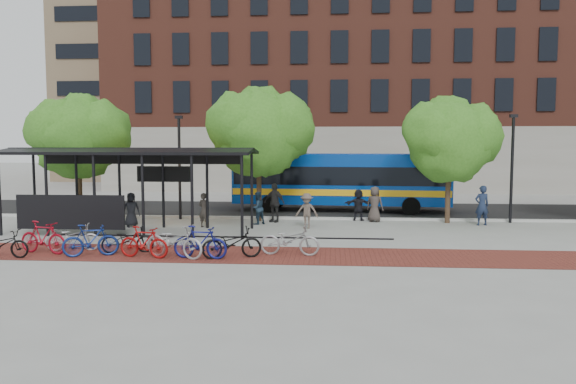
# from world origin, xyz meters

# --- Properties ---
(ground) EXTENTS (160.00, 160.00, 0.00)m
(ground) POSITION_xyz_m (0.00, 0.00, 0.00)
(ground) COLOR #9E9E99
(ground) RESTS_ON ground
(asphalt_street) EXTENTS (160.00, 8.00, 0.01)m
(asphalt_street) POSITION_xyz_m (0.00, 8.00, 0.01)
(asphalt_street) COLOR black
(asphalt_street) RESTS_ON ground
(curb) EXTENTS (160.00, 0.25, 0.12)m
(curb) POSITION_xyz_m (0.00, 4.00, 0.06)
(curb) COLOR #B7B7B2
(curb) RESTS_ON ground
(brick_strip) EXTENTS (24.00, 3.00, 0.01)m
(brick_strip) POSITION_xyz_m (-2.00, -5.00, 0.00)
(brick_strip) COLOR maroon
(brick_strip) RESTS_ON ground
(bike_rack_rail) EXTENTS (12.00, 0.05, 0.95)m
(bike_rack_rail) POSITION_xyz_m (-3.30, -4.10, 0.00)
(bike_rack_rail) COLOR black
(bike_rack_rail) RESTS_ON ground
(building_brick) EXTENTS (55.00, 14.00, 20.00)m
(building_brick) POSITION_xyz_m (10.00, 26.00, 10.00)
(building_brick) COLOR brown
(building_brick) RESTS_ON ground
(building_tower) EXTENTS (22.00, 22.00, 30.00)m
(building_tower) POSITION_xyz_m (-16.00, 40.00, 15.00)
(building_tower) COLOR #7A664C
(building_tower) RESTS_ON ground
(bus_shelter) EXTENTS (10.60, 3.07, 3.60)m
(bus_shelter) POSITION_xyz_m (-8.13, -0.48, 3.00)
(bus_shelter) COLOR black
(bus_shelter) RESTS_ON ground
(tree_a) EXTENTS (4.90, 4.00, 6.18)m
(tree_a) POSITION_xyz_m (-11.91, 3.35, 4.24)
(tree_a) COLOR #382619
(tree_a) RESTS_ON ground
(tree_b) EXTENTS (5.15, 4.20, 6.47)m
(tree_b) POSITION_xyz_m (-2.90, 3.35, 4.46)
(tree_b) COLOR #382619
(tree_b) RESTS_ON ground
(tree_c) EXTENTS (4.66, 3.80, 5.92)m
(tree_c) POSITION_xyz_m (6.09, 3.35, 4.05)
(tree_c) COLOR #382619
(tree_c) RESTS_ON ground
(lamp_post_left) EXTENTS (0.35, 0.20, 5.12)m
(lamp_post_left) POSITION_xyz_m (-7.00, 3.60, 2.75)
(lamp_post_left) COLOR black
(lamp_post_left) RESTS_ON ground
(lamp_post_right) EXTENTS (0.35, 0.20, 5.12)m
(lamp_post_right) POSITION_xyz_m (9.00, 3.60, 2.75)
(lamp_post_right) COLOR black
(lamp_post_right) RESTS_ON ground
(bus) EXTENTS (12.00, 3.52, 3.19)m
(bus) POSITION_xyz_m (1.01, 7.64, 1.83)
(bus) COLOR #08389A
(bus) RESTS_ON ground
(bike_0) EXTENTS (1.82, 0.69, 0.95)m
(bike_0) POSITION_xyz_m (-10.29, -6.18, 0.47)
(bike_0) COLOR black
(bike_0) RESTS_ON ground
(bike_1) EXTENTS (1.96, 0.99, 1.13)m
(bike_1) POSITION_xyz_m (-9.31, -5.38, 0.57)
(bike_1) COLOR maroon
(bike_1) RESTS_ON ground
(bike_2) EXTENTS (1.91, 0.99, 0.96)m
(bike_2) POSITION_xyz_m (-8.53, -4.80, 0.48)
(bike_2) COLOR #B2B2B4
(bike_2) RESTS_ON ground
(bike_3) EXTENTS (1.88, 1.12, 1.09)m
(bike_3) POSITION_xyz_m (-7.47, -5.73, 0.55)
(bike_3) COLOR navy
(bike_3) RESTS_ON ground
(bike_4) EXTENTS (1.86, 0.99, 0.93)m
(bike_4) POSITION_xyz_m (-6.47, -5.02, 0.46)
(bike_4) COLOR black
(bike_4) RESTS_ON ground
(bike_5) EXTENTS (1.82, 0.81, 1.05)m
(bike_5) POSITION_xyz_m (-5.63, -5.80, 0.53)
(bike_5) COLOR #9D0E0E
(bike_5) RESTS_ON ground
(bike_6) EXTENTS (2.28, 1.40, 1.13)m
(bike_6) POSITION_xyz_m (-4.62, -5.75, 0.57)
(bike_6) COLOR #A6A6A8
(bike_6) RESTS_ON ground
(bike_7) EXTENTS (1.87, 0.72, 1.10)m
(bike_7) POSITION_xyz_m (-3.74, -5.81, 0.55)
(bike_7) COLOR navy
(bike_7) RESTS_ON ground
(bike_8) EXTENTS (2.08, 1.29, 1.03)m
(bike_8) POSITION_xyz_m (-2.73, -5.64, 0.52)
(bike_8) COLOR black
(bike_8) RESTS_ON ground
(bike_10) EXTENTS (2.09, 0.90, 1.07)m
(bike_10) POSITION_xyz_m (-0.87, -4.99, 0.53)
(bike_10) COLOR gray
(bike_10) RESTS_ON ground
(pedestrian_0) EXTENTS (0.90, 0.79, 1.56)m
(pedestrian_0) POSITION_xyz_m (-8.50, 0.88, 0.78)
(pedestrian_0) COLOR black
(pedestrian_0) RESTS_ON ground
(pedestrian_1) EXTENTS (0.67, 0.57, 1.56)m
(pedestrian_1) POSITION_xyz_m (-5.19, 1.01, 0.78)
(pedestrian_1) COLOR #38322D
(pedestrian_1) RESTS_ON ground
(pedestrian_2) EXTENTS (0.94, 0.93, 1.53)m
(pedestrian_2) POSITION_xyz_m (-2.93, 2.13, 0.76)
(pedestrian_2) COLOR #1A2C3D
(pedestrian_2) RESTS_ON ground
(pedestrian_3) EXTENTS (1.09, 0.72, 1.57)m
(pedestrian_3) POSITION_xyz_m (-0.58, 1.08, 0.78)
(pedestrian_3) COLOR brown
(pedestrian_3) RESTS_ON ground
(pedestrian_4) EXTENTS (1.19, 0.88, 1.87)m
(pedestrian_4) POSITION_xyz_m (-2.22, 2.95, 0.94)
(pedestrian_4) COLOR #242424
(pedestrian_4) RESTS_ON ground
(pedestrian_5) EXTENTS (1.49, 0.71, 1.54)m
(pedestrian_5) POSITION_xyz_m (1.83, 3.80, 0.77)
(pedestrian_5) COLOR black
(pedestrian_5) RESTS_ON ground
(pedestrian_6) EXTENTS (0.99, 0.85, 1.71)m
(pedestrian_6) POSITION_xyz_m (2.58, 3.43, 0.85)
(pedestrian_6) COLOR #403733
(pedestrian_6) RESTS_ON ground
(pedestrian_7) EXTENTS (0.74, 0.55, 1.84)m
(pedestrian_7) POSITION_xyz_m (7.42, 2.66, 0.92)
(pedestrian_7) COLOR #1B2640
(pedestrian_7) RESTS_ON ground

